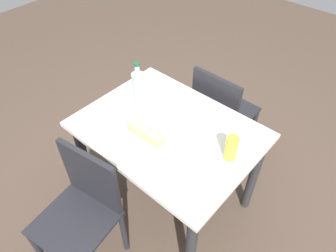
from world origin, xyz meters
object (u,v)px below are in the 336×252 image
Objects in this scene: chair_far at (220,111)px; knife_near at (151,130)px; beer_glass at (231,148)px; olive_bowl at (153,93)px; dining_table at (168,142)px; baguette_sandwich_near at (146,132)px; chair_near at (84,207)px; water_bottle at (139,90)px; plate_near at (146,137)px.

chair_far reaches higher than knife_near.
beer_glass is 0.69m from olive_bowl.
baguette_sandwich_near is at bearing -105.28° from dining_table.
beer_glass reaches higher than olive_bowl.
chair_near reaches higher than dining_table.
dining_table is 12.88× the size of olive_bowl.
dining_table is at bearing 74.72° from baguette_sandwich_near.
water_bottle is at bearing 172.53° from dining_table.
beer_glass is at bearing 17.65° from knife_near.
plate_near is 0.40m from olive_bowl.
dining_table is at bearing -7.47° from water_bottle.
olive_bowl is at bearing 127.85° from baguette_sandwich_near.
dining_table is 0.20m from plate_near.
beer_glass is at bearing 24.50° from plate_near.
chair_far is at bearing 86.99° from baguette_sandwich_near.
knife_near is 1.20× the size of beer_glass.
knife_near is at bearing -120.59° from dining_table.
chair_near is 0.83m from olive_bowl.
dining_table is 1.24× the size of chair_near.
beer_glass is (0.43, 0.20, 0.02)m from baguette_sandwich_near.
baguette_sandwich_near is 2.96× the size of olive_bowl.
baguette_sandwich_near is at bearing 80.60° from chair_near.
dining_table is 4.35× the size of baguette_sandwich_near.
beer_glass is at bearing -53.63° from chair_far.
water_bottle is (-0.27, -0.56, 0.39)m from chair_far.
chair_near is 0.89m from beer_glass.
beer_glass is (0.66, 0.02, -0.06)m from water_bottle.
knife_near reaches higher than plate_near.
water_bottle is at bearing -83.98° from olive_bowl.
water_bottle reaches higher than knife_near.
olive_bowl is (-0.24, 0.31, 0.01)m from plate_near.
chair_far is at bearing 64.22° from water_bottle.
chair_far is at bearing 56.01° from olive_bowl.
water_bottle is at bearing -115.78° from chair_far.
water_bottle is (-0.16, 0.63, 0.39)m from chair_near.
olive_bowl is at bearing 102.54° from chair_near.
chair_far and chair_near have the same top height.
knife_near is at bearing -94.31° from chair_far.
plate_near is 2.89× the size of olive_bowl.
chair_near is (-0.11, -1.18, 0.00)m from chair_far.
baguette_sandwich_near is at bearing 0.00° from plate_near.
beer_glass reaches higher than plate_near.
chair_near is at bearing -100.84° from dining_table.
chair_near is 4.75× the size of knife_near.
water_bottle is at bearing 142.26° from baguette_sandwich_near.
beer_glass is at bearing 51.87° from chair_near.
plate_near is 0.04m from baguette_sandwich_near.
chair_near is at bearing -95.45° from chair_far.
olive_bowl is at bearing 148.79° from dining_table.
chair_far is at bearing 90.04° from dining_table.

